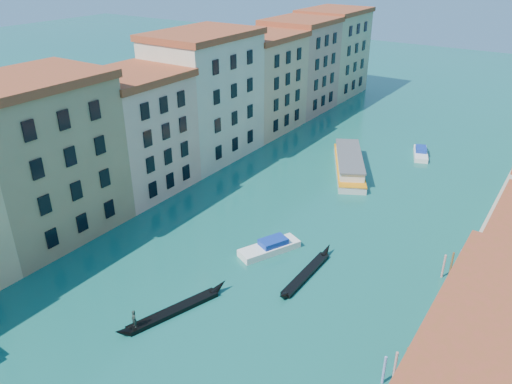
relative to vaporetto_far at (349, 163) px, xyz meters
The scene contains 7 objects.
left_bank_palazzos 28.61m from the vaporetto_far, 149.83° to the right, with size 12.80×128.40×21.00m.
quay 27.83m from the vaporetto_far, 28.82° to the right, with size 4.00×140.00×1.00m, color #AA9C89.
vaporetto_far is the anchor object (origin of this frame).
gondola_fore 42.51m from the vaporetto_far, 89.73° to the right, with size 5.03×12.67×2.60m.
gondola_far 30.49m from the vaporetto_far, 74.38° to the right, with size 1.15×12.12×1.72m.
motorboat_mid 27.71m from the vaporetto_far, 85.35° to the right, with size 5.40×7.90×1.58m.
motorboat_far 15.03m from the vaporetto_far, 58.52° to the left, with size 4.35×7.28×1.44m.
Camera 1 is at (26.61, 7.72, 33.08)m, focal length 35.00 mm.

